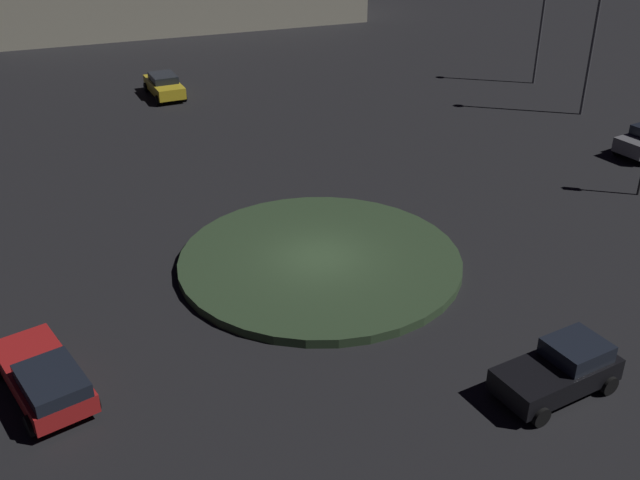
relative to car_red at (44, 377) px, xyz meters
name	(u,v)px	position (x,y,z in m)	size (l,w,h in m)	color
ground_plane	(320,264)	(11.01, 2.98, -0.73)	(119.18, 119.18, 0.00)	black
roundabout_island	(320,261)	(11.01, 2.98, -0.56)	(11.13, 11.13, 0.35)	#2D4228
car_red	(44,377)	(0.00, 0.00, 0.00)	(2.54, 4.65, 1.37)	red
car_black	(560,370)	(13.63, -7.19, 0.05)	(3.91, 2.02, 1.57)	black
car_yellow	(164,85)	(12.70, 27.00, 0.02)	(2.19, 4.35, 1.44)	gold
streetlamp_east	(599,5)	(33.79, 11.27, 5.76)	(0.56, 0.56, 9.87)	#4C4C51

